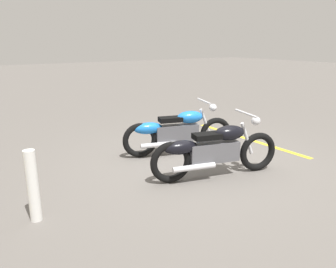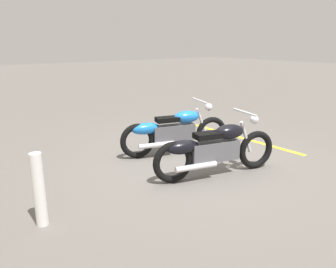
# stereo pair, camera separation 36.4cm
# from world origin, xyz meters

# --- Properties ---
(ground_plane) EXTENTS (60.00, 60.00, 0.00)m
(ground_plane) POSITION_xyz_m (0.00, 0.00, 0.00)
(ground_plane) COLOR #66605B
(motorcycle_bright_foreground) EXTENTS (2.17, 0.82, 1.04)m
(motorcycle_bright_foreground) POSITION_xyz_m (0.12, -0.65, 0.46)
(motorcycle_bright_foreground) COLOR black
(motorcycle_bright_foreground) RESTS_ON ground
(motorcycle_dark_foreground) EXTENTS (2.19, 0.77, 1.04)m
(motorcycle_dark_foreground) POSITION_xyz_m (0.28, 0.63, 0.46)
(motorcycle_dark_foreground) COLOR black
(motorcycle_dark_foreground) RESTS_ON ground
(bollard_post) EXTENTS (0.14, 0.14, 0.91)m
(bollard_post) POSITION_xyz_m (3.01, 0.47, 0.46)
(bollard_post) COLOR white
(bollard_post) RESTS_ON ground
(parking_stripe_near) EXTENTS (0.18, 3.20, 0.01)m
(parking_stripe_near) POSITION_xyz_m (-1.81, -0.58, 0.00)
(parking_stripe_near) COLOR yellow
(parking_stripe_near) RESTS_ON ground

